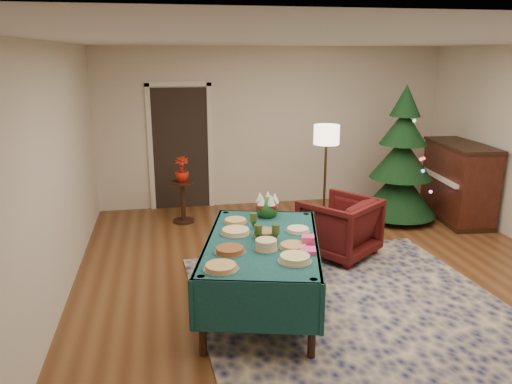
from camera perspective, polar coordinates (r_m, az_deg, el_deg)
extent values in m
plane|color=#593319|center=(5.85, 9.52, -10.81)|extent=(7.00, 7.00, 0.00)
plane|color=white|center=(5.25, 10.88, 16.63)|extent=(7.00, 7.00, 0.00)
plane|color=beige|center=(8.70, 1.98, 7.43)|extent=(6.00, 0.00, 6.00)
plane|color=beige|center=(5.17, -22.73, 0.59)|extent=(0.00, 7.00, 7.00)
cube|color=black|center=(8.53, -8.60, 4.86)|extent=(0.92, 0.02, 2.04)
cube|color=silver|center=(8.51, -11.98, 4.88)|extent=(0.08, 0.04, 2.14)
cube|color=silver|center=(8.55, -5.24, 5.20)|extent=(0.08, 0.04, 2.14)
cube|color=silver|center=(8.39, -8.90, 12.11)|extent=(1.08, 0.04, 0.08)
cube|color=#121844|center=(5.13, 13.13, -14.94)|extent=(3.44, 4.38, 0.02)
cylinder|color=black|center=(4.48, -6.18, -13.95)|extent=(0.07, 0.07, 0.76)
cylinder|color=black|center=(6.05, -3.42, -5.77)|extent=(0.07, 0.07, 0.76)
cylinder|color=black|center=(4.43, 6.45, -14.32)|extent=(0.07, 0.07, 0.76)
cylinder|color=black|center=(6.02, 5.66, -5.95)|extent=(0.07, 0.07, 0.76)
cube|color=#113D3C|center=(5.07, 0.70, -5.73)|extent=(1.55, 2.14, 0.04)
cube|color=#113D3C|center=(6.03, 1.14, -4.38)|extent=(1.12, 0.31, 0.48)
cube|color=#113D3C|center=(4.29, 0.04, -13.05)|extent=(1.12, 0.31, 0.48)
cube|color=#113D3C|center=(5.15, 6.83, -8.08)|extent=(0.51, 1.90, 0.48)
cube|color=#113D3C|center=(5.20, -5.39, -7.80)|extent=(0.51, 1.90, 0.48)
cylinder|color=silver|center=(4.41, -4.04, -8.77)|extent=(0.32, 0.32, 0.01)
cylinder|color=tan|center=(4.40, -4.05, -8.48)|extent=(0.27, 0.27, 0.04)
cylinder|color=silver|center=(4.57, 4.47, -7.88)|extent=(0.32, 0.32, 0.01)
cylinder|color=#D8D172|center=(4.55, 4.48, -7.52)|extent=(0.27, 0.27, 0.05)
cylinder|color=silver|center=(4.75, -3.01, -6.87)|extent=(0.31, 0.31, 0.01)
cylinder|color=brown|center=(4.74, -3.01, -6.58)|extent=(0.26, 0.26, 0.04)
cylinder|color=silver|center=(4.82, 1.17, -6.55)|extent=(0.24, 0.24, 0.01)
cylinder|color=tan|center=(4.80, 1.17, -5.98)|extent=(0.20, 0.20, 0.09)
cylinder|color=silver|center=(4.86, 4.27, -6.36)|extent=(0.29, 0.29, 0.01)
cylinder|color=#B2844C|center=(4.86, 4.27, -6.13)|extent=(0.25, 0.25, 0.03)
cylinder|color=silver|center=(5.23, -2.33, -4.74)|extent=(0.33, 0.33, 0.01)
cylinder|color=#D8BF7F|center=(5.22, -2.34, -4.47)|extent=(0.28, 0.28, 0.04)
cylinder|color=silver|center=(5.14, 1.08, -5.11)|extent=(0.27, 0.27, 0.01)
cylinder|color=maroon|center=(5.12, 1.08, -4.72)|extent=(0.23, 0.23, 0.06)
cylinder|color=silver|center=(5.30, 4.81, -4.48)|extent=(0.27, 0.27, 0.01)
cylinder|color=#F2EACC|center=(5.30, 4.81, -4.27)|extent=(0.23, 0.23, 0.03)
cylinder|color=silver|center=(5.56, -2.36, -3.47)|extent=(0.28, 0.28, 0.01)
cylinder|color=tan|center=(5.56, -2.37, -3.26)|extent=(0.24, 0.24, 0.03)
cone|color=#2D471E|center=(5.36, -0.29, -3.75)|extent=(0.07, 0.07, 0.09)
cylinder|color=#2D471E|center=(5.33, -0.29, -2.87)|extent=(0.08, 0.08, 0.09)
cone|color=#2D471E|center=(5.02, 2.27, -5.15)|extent=(0.07, 0.07, 0.09)
cylinder|color=#2D471E|center=(4.99, 2.28, -4.23)|extent=(0.08, 0.08, 0.09)
cone|color=#2D471E|center=(5.00, 0.23, -5.19)|extent=(0.07, 0.07, 0.09)
cylinder|color=#2D471E|center=(4.97, 0.24, -4.26)|extent=(0.08, 0.08, 0.09)
cube|color=#EC4196|center=(4.77, 5.94, -6.68)|extent=(0.18, 0.18, 0.04)
cube|color=#F64482|center=(4.93, 5.95, -5.56)|extent=(0.15, 0.15, 0.10)
sphere|color=#1E4C1E|center=(5.74, 1.26, -1.85)|extent=(0.26, 0.26, 0.26)
cone|color=white|center=(5.72, 2.16, -0.64)|extent=(0.10, 0.10, 0.12)
cone|color=white|center=(5.79, 1.36, -0.44)|extent=(0.10, 0.10, 0.12)
cone|color=white|center=(5.74, 0.43, -0.58)|extent=(0.10, 0.10, 0.12)
cone|color=white|center=(5.64, 0.64, -0.88)|extent=(0.10, 0.10, 0.12)
cone|color=white|center=(5.63, 1.73, -0.92)|extent=(0.10, 0.10, 0.12)
sphere|color=#B20C0F|center=(5.81, 2.02, -1.24)|extent=(0.07, 0.07, 0.07)
sphere|color=#B20C0F|center=(5.80, 0.46, -1.24)|extent=(0.07, 0.07, 0.07)
sphere|color=#B20C0F|center=(5.65, 0.48, -1.70)|extent=(0.07, 0.07, 0.07)
sphere|color=#B20C0F|center=(5.66, 2.08, -1.70)|extent=(0.07, 0.07, 0.07)
imported|color=#440F0E|center=(6.59, 9.47, -3.64)|extent=(1.15, 1.14, 0.87)
cylinder|color=#A57F3F|center=(7.82, 7.68, -3.73)|extent=(0.27, 0.27, 0.03)
cylinder|color=black|center=(7.62, 7.87, 1.23)|extent=(0.04, 0.04, 1.42)
cylinder|color=#FFEABF|center=(7.48, 8.07, 6.51)|extent=(0.38, 0.38, 0.28)
cylinder|color=black|center=(8.00, -8.25, -3.27)|extent=(0.33, 0.33, 0.04)
cylinder|color=black|center=(7.91, -8.34, -1.18)|extent=(0.07, 0.07, 0.61)
cylinder|color=black|center=(7.82, -8.43, 1.08)|extent=(0.37, 0.37, 0.03)
imported|color=#AC1A0C|center=(7.79, -8.47, 1.96)|extent=(0.22, 0.39, 0.22)
cylinder|color=black|center=(8.33, 15.83, -2.47)|extent=(0.13, 0.13, 0.17)
cone|color=black|center=(8.22, 16.03, 0.14)|extent=(1.38, 1.38, 0.74)
cone|color=black|center=(8.10, 16.30, 3.77)|extent=(1.13, 1.13, 0.64)
cone|color=black|center=(8.02, 16.56, 7.12)|extent=(0.85, 0.85, 0.53)
cone|color=black|center=(7.97, 16.79, 9.99)|extent=(0.55, 0.55, 0.48)
cube|color=black|center=(8.68, 21.74, -2.60)|extent=(0.74, 1.46, 0.08)
cube|color=black|center=(8.53, 22.13, 1.07)|extent=(0.72, 1.43, 1.15)
cube|color=black|center=(8.41, 22.54, 4.99)|extent=(0.76, 1.48, 0.05)
cube|color=white|center=(8.38, 20.38, 1.56)|extent=(0.23, 1.19, 0.06)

